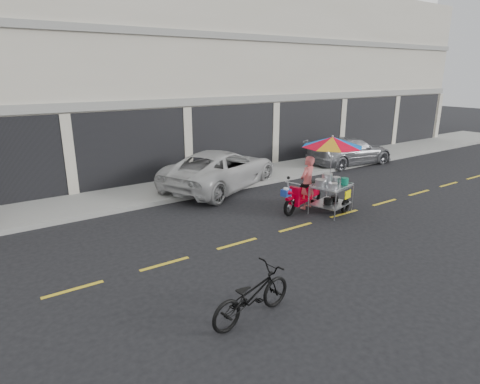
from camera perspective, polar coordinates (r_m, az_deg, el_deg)
ground at (r=11.49m, az=7.92°, el=-5.00°), size 90.00×90.00×0.00m
sidewalk at (r=15.74m, az=-5.60°, el=1.35°), size 45.00×3.00×0.15m
shophouse_block at (r=21.00m, az=-5.96°, el=16.64°), size 36.00×8.11×10.40m
centerline at (r=11.49m, az=7.92°, el=-4.98°), size 42.00×0.10×0.01m
white_pickup at (r=15.09m, az=-2.69°, el=3.27°), size 5.71×4.26×1.44m
silver_pickup at (r=19.71m, az=15.33°, el=5.65°), size 4.57×2.12×1.29m
near_bicycle at (r=7.25m, az=1.68°, el=-14.41°), size 1.84×0.84×0.93m
food_vendor_rig at (r=12.57m, az=11.68°, el=3.97°), size 2.75×2.26×2.42m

